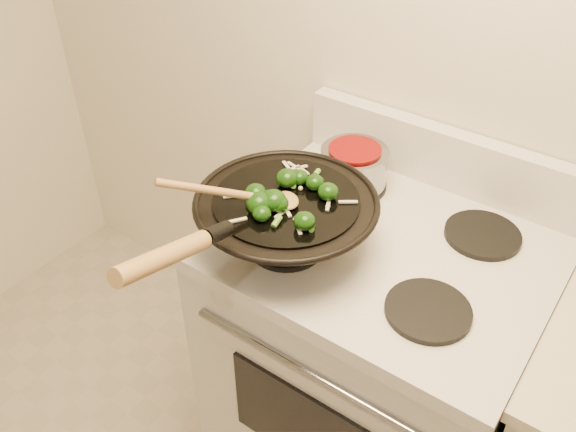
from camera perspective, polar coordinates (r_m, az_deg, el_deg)
The scene contains 5 objects.
stove at distance 1.78m, azimuth 7.68°, elevation -13.39°, with size 0.78×0.67×1.08m.
wok at distance 1.37m, azimuth -0.28°, elevation -0.35°, with size 0.42×0.69×0.28m.
stirfry at distance 1.32m, azimuth -0.45°, elevation 1.81°, with size 0.26×0.28×0.05m.
wooden_spoon at distance 1.29m, azimuth -3.53°, elevation 1.91°, with size 0.22×0.26×0.12m.
saucepan at distance 1.59m, azimuth 6.13°, elevation 4.67°, with size 0.18×0.28×0.10m.
Camera 1 is at (0.30, 0.15, 1.86)m, focal length 38.00 mm.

